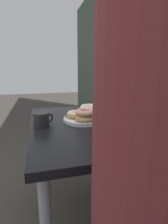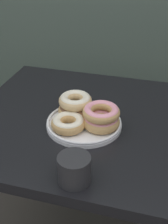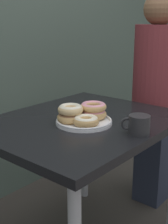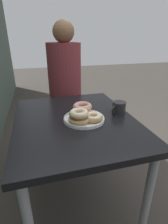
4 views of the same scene
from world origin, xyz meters
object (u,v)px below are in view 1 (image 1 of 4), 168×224
(donut_plate, at_px, (85,115))
(coffee_mug, at_px, (42,119))
(person_figure, at_px, (157,206))
(dining_table, at_px, (93,135))

(donut_plate, distance_m, coffee_mug, 0.29)
(donut_plate, bearing_deg, person_figure, -0.70)
(donut_plate, distance_m, person_figure, 0.77)
(dining_table, bearing_deg, donut_plate, -130.65)
(donut_plate, bearing_deg, dining_table, 49.35)
(dining_table, relative_size, coffee_mug, 7.94)
(dining_table, relative_size, donut_plate, 3.42)
(dining_table, bearing_deg, coffee_mug, -88.75)
(dining_table, distance_m, person_figure, 0.74)
(coffee_mug, bearing_deg, dining_table, 91.25)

